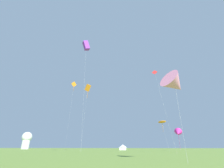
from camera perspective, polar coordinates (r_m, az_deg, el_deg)
kite_red_diamond at (r=42.47m, az=15.73°, el=3.15°), size 3.17×1.58×20.62m
kite_orange_diamond at (r=68.72m, az=-13.92°, el=-0.42°), size 1.82×2.79×27.82m
kite_orange_parafoil at (r=51.57m, az=17.97°, el=-13.16°), size 2.73×3.10×9.08m
kite_purple_box at (r=50.48m, az=-9.51°, el=13.80°), size 2.68×2.75×32.42m
kite_orange_box at (r=61.64m, az=-8.92°, el=-1.40°), size 2.77×2.39×24.49m
kite_magenta_delta at (r=62.89m, az=23.19°, el=-16.21°), size 3.75×4.06×7.85m
kite_pink_delta at (r=20.61m, az=22.15°, el=0.03°), size 4.27×4.15×10.37m
festival_tent_center at (r=77.12m, az=4.01°, el=-22.18°), size 3.76×3.76×2.44m
observatory_dome at (r=123.87m, az=-29.02°, el=-17.46°), size 6.40×6.40×10.80m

